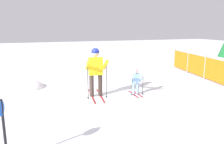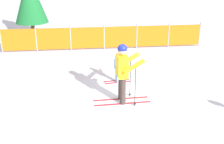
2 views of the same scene
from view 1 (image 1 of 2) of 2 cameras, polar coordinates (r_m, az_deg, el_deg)
The scene contains 5 objects.
ground_plane at distance 7.90m, azimuth -2.83°, elevation -6.75°, with size 60.00×60.00×0.00m, color white.
skier_adult at distance 7.81m, azimuth -4.27°, elevation 1.09°, with size 1.70×0.80×1.77m.
skier_child at distance 8.17m, azimuth 6.24°, elevation -2.03°, with size 0.92×0.50×0.99m.
trail_marker at distance 4.50m, azimuth -26.53°, elevation -12.10°, with size 0.28×0.07×1.25m.
snow_mound at distance 9.80m, azimuth -20.60°, elevation -3.81°, with size 1.28×1.09×0.51m, color white.
Camera 1 is at (7.20, -2.06, 2.51)m, focal length 35.00 mm.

